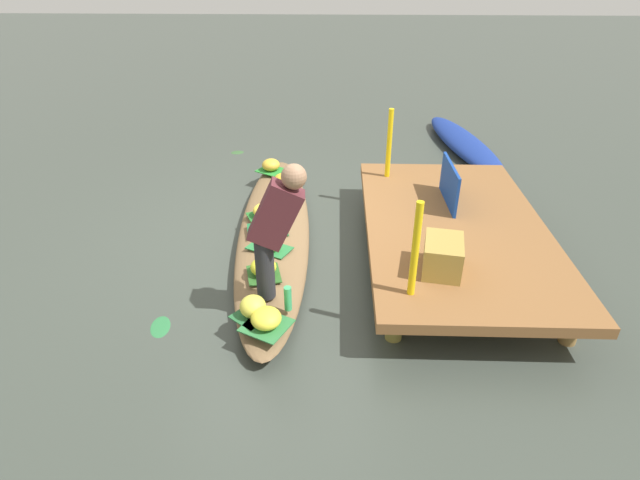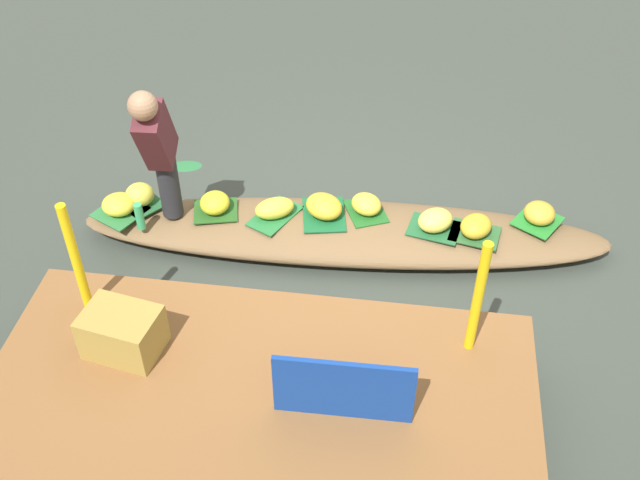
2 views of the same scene
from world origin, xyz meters
name	(u,v)px [view 2 (image 2 of 2)]	position (x,y,z in m)	size (l,w,h in m)	color
canal_water	(343,243)	(0.00, 0.00, 0.00)	(40.00, 40.00, 0.00)	#3A413A
dock_platform	(255,410)	(0.30, 1.89, 0.35)	(3.20, 1.80, 0.41)	brown
vendor_boat	(344,232)	(0.00, 0.00, 0.11)	(4.07, 0.77, 0.22)	brown
leaf_mat_0	(366,212)	(-0.16, -0.13, 0.23)	(0.34, 0.27, 0.01)	#206124
banana_bunch_0	(366,204)	(-0.16, -0.13, 0.30)	(0.25, 0.21, 0.15)	yellow
leaf_mat_1	(275,216)	(0.53, 0.01, 0.23)	(0.43, 0.25, 0.01)	#277339
banana_bunch_1	(275,208)	(0.53, 0.01, 0.30)	(0.31, 0.19, 0.15)	yellow
leaf_mat_2	(142,203)	(1.60, 0.01, 0.23)	(0.31, 0.28, 0.01)	#255F34
banana_bunch_2	(140,195)	(1.60, 0.01, 0.32)	(0.22, 0.21, 0.18)	#E6DB47
leaf_mat_3	(434,229)	(-0.68, 0.00, 0.23)	(0.38, 0.28, 0.01)	#246136
banana_bunch_3	(435,221)	(-0.68, 0.00, 0.31)	(0.27, 0.22, 0.16)	#F9E158
leaf_mat_4	(216,211)	(1.00, 0.02, 0.23)	(0.33, 0.30, 0.01)	#275720
banana_bunch_4	(215,203)	(1.00, 0.02, 0.31)	(0.24, 0.23, 0.16)	yellow
leaf_mat_5	(537,221)	(-1.46, -0.20, 0.23)	(0.33, 0.30, 0.01)	#27832D
banana_bunch_5	(539,213)	(-1.46, -0.20, 0.31)	(0.24, 0.23, 0.16)	gold
leaf_mat_6	(475,234)	(-0.98, 0.02, 0.23)	(0.36, 0.28, 0.01)	#2E6131
banana_bunch_6	(476,226)	(-0.98, 0.02, 0.31)	(0.26, 0.22, 0.16)	gold
leaf_mat_7	(324,215)	(0.16, -0.05, 0.23)	(0.42, 0.32, 0.01)	#195F32
banana_bunch_7	(324,206)	(0.16, -0.05, 0.31)	(0.30, 0.25, 0.17)	yellow
leaf_mat_8	(120,212)	(1.73, 0.13, 0.23)	(0.34, 0.34, 0.01)	#30783E
banana_bunch_8	(119,204)	(1.73, 0.13, 0.30)	(0.25, 0.26, 0.15)	yellow
vendor_person	(158,146)	(1.31, 0.19, 0.91)	(0.21, 0.50, 1.21)	#28282D
water_bottle	(140,216)	(1.51, 0.29, 0.33)	(0.06, 0.06, 0.22)	#40B96B
market_banner	(343,390)	(-0.20, 1.89, 0.63)	(0.77, 0.03, 0.44)	navy
railing_post_west	(478,298)	(-0.90, 1.29, 0.82)	(0.06, 0.06, 0.83)	yellow
railing_post_east	(76,259)	(1.50, 1.29, 0.82)	(0.06, 0.06, 0.83)	yellow
produce_crate	(122,332)	(1.15, 1.59, 0.55)	(0.44, 0.32, 0.29)	#A3863D
drifting_plant_1	(186,166)	(1.50, -0.83, 0.00)	(0.29, 0.17, 0.01)	#296F3C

